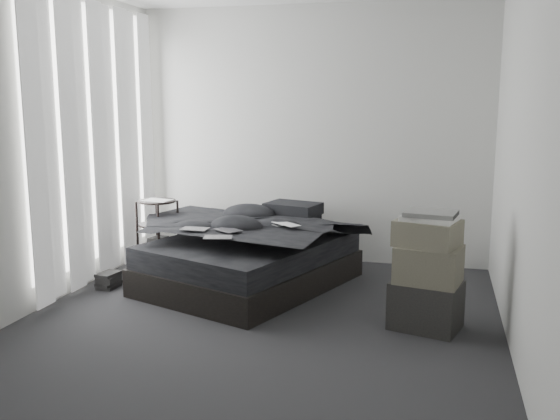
% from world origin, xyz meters
% --- Properties ---
extents(floor, '(3.60, 4.20, 0.01)m').
position_xyz_m(floor, '(0.00, 0.00, 0.00)').
color(floor, '#29292B').
rests_on(floor, ground).
extents(wall_back, '(3.60, 0.01, 2.60)m').
position_xyz_m(wall_back, '(0.00, 2.10, 1.30)').
color(wall_back, silver).
rests_on(wall_back, ground).
extents(wall_front, '(3.60, 0.01, 2.60)m').
position_xyz_m(wall_front, '(0.00, -2.10, 1.30)').
color(wall_front, silver).
rests_on(wall_front, ground).
extents(wall_left, '(0.01, 4.20, 2.60)m').
position_xyz_m(wall_left, '(-1.80, 0.00, 1.30)').
color(wall_left, silver).
rests_on(wall_left, ground).
extents(wall_right, '(0.01, 4.20, 2.60)m').
position_xyz_m(wall_right, '(1.80, 0.00, 1.30)').
color(wall_right, silver).
rests_on(wall_right, ground).
extents(window_left, '(0.02, 2.00, 2.30)m').
position_xyz_m(window_left, '(-1.78, 0.90, 1.35)').
color(window_left, white).
rests_on(window_left, wall_left).
extents(curtain_left, '(0.06, 2.12, 2.48)m').
position_xyz_m(curtain_left, '(-1.73, 0.90, 1.28)').
color(curtain_left, white).
rests_on(curtain_left, wall_left).
extents(bed, '(1.90, 2.15, 0.24)m').
position_xyz_m(bed, '(-0.34, 1.02, 0.12)').
color(bed, black).
rests_on(bed, floor).
extents(mattress, '(1.83, 2.08, 0.19)m').
position_xyz_m(mattress, '(-0.34, 1.02, 0.34)').
color(mattress, black).
rests_on(mattress, bed).
extents(duvet, '(1.77, 1.89, 0.21)m').
position_xyz_m(duvet, '(-0.36, 0.98, 0.54)').
color(duvet, black).
rests_on(duvet, mattress).
extents(pillow_lower, '(0.63, 0.53, 0.12)m').
position_xyz_m(pillow_lower, '(-0.14, 1.68, 0.49)').
color(pillow_lower, black).
rests_on(pillow_lower, mattress).
extents(pillow_upper, '(0.57, 0.46, 0.11)m').
position_xyz_m(pillow_upper, '(-0.09, 1.65, 0.61)').
color(pillow_upper, black).
rests_on(pillow_upper, pillow_lower).
extents(laptop, '(0.34, 0.32, 0.02)m').
position_xyz_m(laptop, '(-0.02, 0.94, 0.65)').
color(laptop, silver).
rests_on(laptop, duvet).
extents(comic_a, '(0.23, 0.15, 0.01)m').
position_xyz_m(comic_a, '(-0.71, 0.65, 0.65)').
color(comic_a, black).
rests_on(comic_a, duvet).
extents(comic_b, '(0.27, 0.25, 0.01)m').
position_xyz_m(comic_b, '(-0.42, 0.68, 0.65)').
color(comic_b, black).
rests_on(comic_b, duvet).
extents(comic_c, '(0.25, 0.20, 0.01)m').
position_xyz_m(comic_c, '(-0.41, 0.40, 0.66)').
color(comic_c, black).
rests_on(comic_c, duvet).
extents(side_stand, '(0.46, 0.46, 0.68)m').
position_xyz_m(side_stand, '(-1.39, 1.34, 0.34)').
color(side_stand, black).
rests_on(side_stand, floor).
extents(papers, '(0.28, 0.23, 0.01)m').
position_xyz_m(papers, '(-1.38, 1.32, 0.69)').
color(papers, white).
rests_on(papers, side_stand).
extents(floor_books, '(0.16, 0.22, 0.15)m').
position_xyz_m(floor_books, '(-1.55, 0.64, 0.07)').
color(floor_books, black).
rests_on(floor_books, floor).
extents(box_lower, '(0.56, 0.49, 0.35)m').
position_xyz_m(box_lower, '(1.23, 0.33, 0.18)').
color(box_lower, black).
rests_on(box_lower, floor).
extents(box_mid, '(0.51, 0.44, 0.27)m').
position_xyz_m(box_mid, '(1.24, 0.31, 0.49)').
color(box_mid, '#5E5A4A').
rests_on(box_mid, box_lower).
extents(box_upper, '(0.52, 0.46, 0.19)m').
position_xyz_m(box_upper, '(1.22, 0.33, 0.72)').
color(box_upper, '#5E5A4A').
rests_on(box_upper, box_mid).
extents(art_book_white, '(0.43, 0.38, 0.04)m').
position_xyz_m(art_book_white, '(1.23, 0.33, 0.83)').
color(art_book_white, silver).
rests_on(art_book_white, box_upper).
extents(art_book_snake, '(0.40, 0.34, 0.03)m').
position_xyz_m(art_book_snake, '(1.24, 0.31, 0.87)').
color(art_book_snake, silver).
rests_on(art_book_snake, art_book_white).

